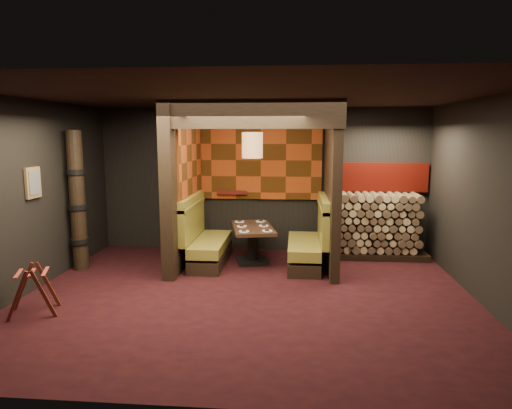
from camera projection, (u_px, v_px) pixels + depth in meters
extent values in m
cube|color=black|center=(248.00, 297.00, 6.63)|extent=(6.50, 5.50, 0.02)
cube|color=black|center=(248.00, 95.00, 6.19)|extent=(6.50, 5.50, 0.02)
cube|color=black|center=(262.00, 180.00, 9.13)|extent=(6.50, 0.02, 2.85)
cube|color=black|center=(212.00, 248.00, 3.69)|extent=(6.50, 0.02, 2.85)
cube|color=black|center=(27.00, 197.00, 6.69)|extent=(0.02, 5.50, 2.85)
cube|color=black|center=(489.00, 202.00, 6.13)|extent=(0.02, 5.50, 2.85)
cube|color=black|center=(183.00, 185.00, 8.15)|extent=(0.20, 2.20, 2.85)
cube|color=black|center=(332.00, 186.00, 7.97)|extent=(0.15, 2.10, 2.85)
cube|color=black|center=(251.00, 114.00, 6.92)|extent=(2.85, 0.18, 0.44)
cube|color=#943711|center=(261.00, 160.00, 9.02)|extent=(2.40, 0.06, 1.55)
cube|color=#943711|center=(191.00, 161.00, 8.25)|extent=(0.04, 1.85, 1.45)
cube|color=#4F1411|center=(232.00, 192.00, 9.11)|extent=(0.60, 0.12, 0.07)
cube|color=black|center=(211.00, 257.00, 8.31)|extent=(0.55, 1.60, 0.22)
cube|color=olive|center=(211.00, 244.00, 8.27)|extent=(0.55, 1.60, 0.18)
cube|color=olive|center=(192.00, 222.00, 8.24)|extent=(0.12, 1.60, 0.78)
cube|color=olive|center=(192.00, 203.00, 8.19)|extent=(0.15, 1.60, 0.06)
cube|color=black|center=(304.00, 259.00, 8.17)|extent=(0.55, 1.60, 0.22)
cube|color=olive|center=(304.00, 246.00, 8.13)|extent=(0.55, 1.60, 0.18)
cube|color=olive|center=(323.00, 225.00, 8.04)|extent=(0.12, 1.60, 0.78)
cube|color=olive|center=(324.00, 205.00, 7.98)|extent=(0.15, 1.60, 0.06)
cube|color=black|center=(253.00, 261.00, 8.37)|extent=(0.65, 0.65, 0.06)
cylinder|color=black|center=(253.00, 246.00, 8.32)|extent=(0.20, 0.20, 0.62)
cube|color=#342416|center=(253.00, 228.00, 8.27)|extent=(0.94, 1.39, 0.06)
cylinder|color=white|center=(244.00, 231.00, 7.81)|extent=(0.18, 0.18, 0.01)
cube|color=black|center=(244.00, 230.00, 7.81)|extent=(0.09, 0.12, 0.02)
cylinder|color=white|center=(267.00, 231.00, 7.86)|extent=(0.18, 0.18, 0.01)
cube|color=black|center=(267.00, 230.00, 7.86)|extent=(0.09, 0.12, 0.02)
cylinder|color=white|center=(242.00, 226.00, 8.24)|extent=(0.18, 0.18, 0.01)
cube|color=black|center=(242.00, 225.00, 8.24)|extent=(0.09, 0.12, 0.02)
cylinder|color=white|center=(264.00, 226.00, 8.29)|extent=(0.18, 0.18, 0.01)
cube|color=black|center=(264.00, 225.00, 8.29)|extent=(0.09, 0.12, 0.02)
cylinder|color=white|center=(240.00, 222.00, 8.67)|extent=(0.18, 0.18, 0.01)
cube|color=black|center=(240.00, 221.00, 8.67)|extent=(0.09, 0.12, 0.02)
cylinder|color=white|center=(261.00, 221.00, 8.72)|extent=(0.18, 0.18, 0.01)
cube|color=black|center=(261.00, 220.00, 8.72)|extent=(0.09, 0.12, 0.02)
cylinder|color=#A97744|center=(252.00, 145.00, 7.99)|extent=(0.37, 0.37, 0.45)
sphere|color=#FFC672|center=(252.00, 145.00, 7.99)|extent=(0.18, 0.18, 0.18)
cylinder|color=black|center=(252.00, 118.00, 7.92)|extent=(0.02, 0.02, 0.49)
cube|color=olive|center=(33.00, 183.00, 6.76)|extent=(0.04, 0.36, 0.46)
cube|color=#3F3F3F|center=(34.00, 183.00, 6.75)|extent=(0.01, 0.27, 0.36)
cube|color=#45160E|center=(17.00, 298.00, 5.73)|extent=(0.30, 0.15, 0.68)
cube|color=#45160E|center=(44.00, 295.00, 5.82)|extent=(0.30, 0.15, 0.68)
cube|color=#45160E|center=(23.00, 288.00, 6.10)|extent=(0.30, 0.15, 0.68)
cube|color=#45160E|center=(49.00, 285.00, 6.19)|extent=(0.30, 0.15, 0.68)
cube|color=maroon|center=(18.00, 274.00, 5.88)|extent=(0.20, 0.41, 0.01)
cube|color=maroon|center=(32.00, 273.00, 5.92)|extent=(0.20, 0.41, 0.01)
cube|color=maroon|center=(45.00, 271.00, 5.97)|extent=(0.20, 0.41, 0.01)
cylinder|color=black|center=(77.00, 201.00, 7.79)|extent=(0.26, 0.26, 2.40)
cylinder|color=black|center=(80.00, 241.00, 7.90)|extent=(0.31, 0.31, 0.09)
cylinder|color=black|center=(78.00, 207.00, 7.80)|extent=(0.31, 0.31, 0.09)
cylinder|color=black|center=(76.00, 172.00, 7.71)|extent=(0.31, 0.31, 0.09)
cube|color=black|center=(379.00, 254.00, 8.74)|extent=(1.73, 0.70, 0.12)
cube|color=brown|center=(381.00, 223.00, 8.64)|extent=(1.73, 0.70, 1.10)
cube|color=maroon|center=(379.00, 177.00, 8.84)|extent=(1.83, 0.10, 0.56)
cube|color=black|center=(336.00, 185.00, 8.22)|extent=(0.08, 0.08, 2.85)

